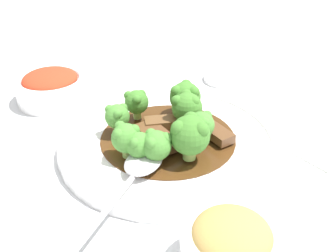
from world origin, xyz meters
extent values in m
plane|color=silver|center=(0.00, 0.00, 0.00)|extent=(4.00, 4.00, 0.00)
cylinder|color=white|center=(0.00, 0.00, 0.01)|extent=(0.30, 0.30, 0.01)
torus|color=white|center=(0.00, 0.00, 0.01)|extent=(0.30, 0.30, 0.01)
cylinder|color=#4C2D14|center=(0.00, 0.00, 0.01)|extent=(0.19, 0.19, 0.00)
cube|color=brown|center=(-0.02, 0.00, 0.03)|extent=(0.05, 0.08, 0.01)
cube|color=brown|center=(0.01, 0.02, 0.03)|extent=(0.06, 0.05, 0.01)
cube|color=brown|center=(0.05, -0.05, 0.03)|extent=(0.03, 0.06, 0.01)
cylinder|color=#8EB756|center=(0.00, 0.07, 0.03)|extent=(0.01, 0.01, 0.01)
sphere|color=#427F2D|center=(0.00, 0.07, 0.05)|extent=(0.04, 0.04, 0.04)
sphere|color=#427F2D|center=(0.01, 0.07, 0.06)|extent=(0.01, 0.01, 0.01)
sphere|color=#427F2D|center=(-0.01, 0.08, 0.06)|extent=(0.01, 0.01, 0.01)
sphere|color=#427F2D|center=(-0.01, 0.06, 0.06)|extent=(0.01, 0.01, 0.01)
cylinder|color=#7FA84C|center=(0.06, 0.03, 0.02)|extent=(0.02, 0.02, 0.01)
sphere|color=#427F2D|center=(0.06, 0.03, 0.05)|extent=(0.05, 0.05, 0.05)
sphere|color=#427F2D|center=(0.07, 0.04, 0.06)|extent=(0.02, 0.02, 0.02)
sphere|color=#427F2D|center=(0.05, 0.03, 0.06)|extent=(0.02, 0.02, 0.02)
sphere|color=#427F2D|center=(0.06, 0.01, 0.06)|extent=(0.02, 0.02, 0.02)
cylinder|color=#7FA84C|center=(-0.05, -0.04, 0.02)|extent=(0.01, 0.01, 0.01)
sphere|color=#4C8E38|center=(-0.05, -0.04, 0.04)|extent=(0.04, 0.04, 0.04)
sphere|color=#4C8E38|center=(-0.05, -0.02, 0.05)|extent=(0.01, 0.01, 0.01)
sphere|color=#4C8E38|center=(-0.06, -0.04, 0.05)|extent=(0.01, 0.01, 0.01)
sphere|color=#4C8E38|center=(-0.04, -0.04, 0.05)|extent=(0.01, 0.01, 0.01)
cylinder|color=#7FA84C|center=(-0.05, 0.05, 0.03)|extent=(0.01, 0.01, 0.01)
sphere|color=#4C8E38|center=(-0.05, 0.05, 0.04)|extent=(0.03, 0.03, 0.03)
sphere|color=#4C8E38|center=(-0.05, 0.06, 0.05)|extent=(0.01, 0.01, 0.01)
sphere|color=#4C8E38|center=(-0.05, 0.04, 0.05)|extent=(0.01, 0.01, 0.01)
sphere|color=#4C8E38|center=(-0.03, 0.05, 0.05)|extent=(0.01, 0.01, 0.01)
cylinder|color=#8EB756|center=(-0.02, -0.06, 0.03)|extent=(0.02, 0.02, 0.02)
sphere|color=#427F2D|center=(-0.02, -0.06, 0.05)|extent=(0.05, 0.05, 0.05)
sphere|color=#427F2D|center=(-0.03, -0.05, 0.07)|extent=(0.02, 0.02, 0.02)
sphere|color=#427F2D|center=(-0.02, -0.07, 0.07)|extent=(0.02, 0.02, 0.02)
sphere|color=#427F2D|center=(-0.01, -0.05, 0.07)|extent=(0.02, 0.02, 0.02)
cylinder|color=#8EB756|center=(-0.07, -0.02, 0.03)|extent=(0.01, 0.01, 0.01)
sphere|color=#4C8E38|center=(-0.07, -0.02, 0.04)|extent=(0.03, 0.03, 0.03)
sphere|color=#4C8E38|center=(-0.08, -0.02, 0.05)|extent=(0.01, 0.01, 0.01)
sphere|color=#4C8E38|center=(-0.06, -0.03, 0.05)|extent=(0.01, 0.01, 0.01)
sphere|color=#4C8E38|center=(-0.07, -0.01, 0.05)|extent=(0.01, 0.01, 0.01)
cylinder|color=#8EB756|center=(0.02, -0.05, 0.03)|extent=(0.01, 0.01, 0.02)
sphere|color=#4C8E38|center=(0.02, -0.05, 0.05)|extent=(0.04, 0.04, 0.04)
sphere|color=#4C8E38|center=(0.01, -0.05, 0.06)|extent=(0.01, 0.01, 0.01)
sphere|color=#4C8E38|center=(0.03, -0.05, 0.06)|extent=(0.01, 0.01, 0.01)
sphere|color=#4C8E38|center=(0.01, -0.04, 0.06)|extent=(0.01, 0.01, 0.01)
cylinder|color=#8EB756|center=(0.04, 0.00, 0.03)|extent=(0.01, 0.01, 0.01)
sphere|color=#427F2D|center=(0.04, 0.00, 0.05)|extent=(0.04, 0.04, 0.04)
sphere|color=#427F2D|center=(0.04, -0.01, 0.06)|extent=(0.02, 0.02, 0.02)
sphere|color=#427F2D|center=(0.05, 0.01, 0.06)|extent=(0.02, 0.02, 0.02)
sphere|color=#427F2D|center=(0.02, 0.01, 0.06)|extent=(0.02, 0.02, 0.02)
cylinder|color=#7FA84C|center=(-0.07, 0.00, 0.03)|extent=(0.01, 0.01, 0.01)
sphere|color=#4C8E38|center=(-0.07, 0.00, 0.05)|extent=(0.04, 0.04, 0.04)
sphere|color=#4C8E38|center=(-0.06, -0.01, 0.06)|extent=(0.01, 0.01, 0.01)
sphere|color=#4C8E38|center=(-0.07, 0.01, 0.06)|extent=(0.01, 0.01, 0.01)
sphere|color=#4C8E38|center=(-0.08, 0.00, 0.06)|extent=(0.01, 0.01, 0.01)
ellipsoid|color=silver|center=(-0.07, -0.03, 0.03)|extent=(0.07, 0.06, 0.01)
cylinder|color=silver|center=(-0.18, -0.08, 0.02)|extent=(0.16, 0.07, 0.01)
cylinder|color=white|center=(-0.05, 0.24, 0.00)|extent=(0.06, 0.06, 0.01)
cylinder|color=white|center=(-0.05, 0.24, 0.02)|extent=(0.12, 0.12, 0.04)
torus|color=white|center=(-0.05, 0.24, 0.04)|extent=(0.12, 0.12, 0.01)
ellipsoid|color=red|center=(-0.05, 0.24, 0.04)|extent=(0.09, 0.09, 0.03)
torus|color=white|center=(-0.10, -0.19, 0.04)|extent=(0.09, 0.09, 0.01)
ellipsoid|color=tan|center=(-0.10, -0.19, 0.05)|extent=(0.07, 0.07, 0.03)
cylinder|color=white|center=(0.23, 0.09, 0.01)|extent=(0.07, 0.07, 0.01)
torus|color=white|center=(0.23, 0.09, 0.01)|extent=(0.07, 0.07, 0.01)
cube|color=silver|center=(0.18, -0.15, 0.00)|extent=(0.14, 0.10, 0.01)
camera|label=1|loc=(-0.32, -0.33, 0.31)|focal=42.00mm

